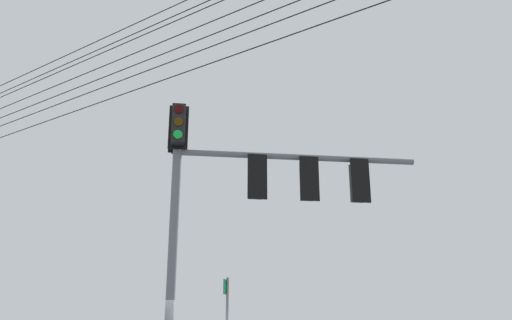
% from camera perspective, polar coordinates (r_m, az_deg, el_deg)
% --- Properties ---
extents(signal_mast_assembly, '(4.67, 4.10, 6.81)m').
position_cam_1_polar(signal_mast_assembly, '(12.17, -1.84, -3.03)').
color(signal_mast_assembly, slate).
rests_on(signal_mast_assembly, ground).
extents(overhead_wire_span, '(1.95, 23.04, 2.73)m').
position_cam_1_polar(overhead_wire_span, '(14.34, -10.70, 11.63)').
color(overhead_wire_span, black).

